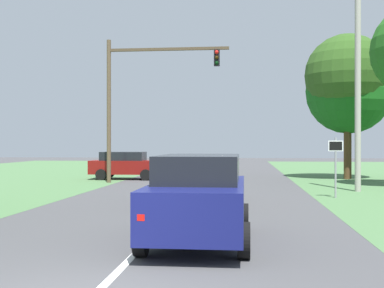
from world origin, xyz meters
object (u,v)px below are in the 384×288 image
(traffic_light, at_px, (138,89))
(oak_tree_right, at_px, (347,76))
(crossing_suv_far, at_px, (126,165))
(utility_pole_right, at_px, (358,88))
(extra_tree_2, at_px, (349,91))
(pickup_truck_lead, at_px, (197,178))
(red_suv_near, at_px, (199,196))
(keep_moving_sign, at_px, (336,159))

(traffic_light, distance_m, oak_tree_right, 13.21)
(crossing_suv_far, xyz_separation_m, utility_pole_right, (12.73, -6.72, 3.96))
(oak_tree_right, relative_size, extra_tree_2, 1.10)
(pickup_truck_lead, bearing_deg, extra_tree_2, 59.74)
(pickup_truck_lead, relative_size, traffic_light, 0.67)
(red_suv_near, xyz_separation_m, traffic_light, (-5.01, 16.69, 4.32))
(red_suv_near, height_order, keep_moving_sign, keep_moving_sign)
(oak_tree_right, distance_m, crossing_suv_far, 15.00)
(crossing_suv_far, relative_size, extra_tree_2, 0.54)
(pickup_truck_lead, bearing_deg, oak_tree_right, 59.51)
(crossing_suv_far, bearing_deg, pickup_truck_lead, -65.45)
(red_suv_near, distance_m, extra_tree_2, 23.22)
(keep_moving_sign, height_order, extra_tree_2, extra_tree_2)
(keep_moving_sign, bearing_deg, pickup_truck_lead, -153.44)
(keep_moving_sign, distance_m, utility_pole_right, 4.65)
(red_suv_near, relative_size, pickup_truck_lead, 0.90)
(red_suv_near, distance_m, crossing_suv_far, 20.49)
(pickup_truck_lead, bearing_deg, utility_pole_right, 38.87)
(pickup_truck_lead, relative_size, oak_tree_right, 0.60)
(red_suv_near, xyz_separation_m, utility_pole_right, (6.33, 12.75, 3.83))
(oak_tree_right, xyz_separation_m, extra_tree_2, (0.22, 0.51, -0.92))
(red_suv_near, relative_size, traffic_light, 0.60)
(red_suv_near, relative_size, keep_moving_sign, 1.96)
(utility_pole_right, bearing_deg, red_suv_near, -116.41)
(utility_pole_right, xyz_separation_m, extra_tree_2, (1.33, 8.69, 0.72))
(red_suv_near, xyz_separation_m, keep_moving_sign, (4.79, 9.82, 0.56))
(red_suv_near, height_order, pickup_truck_lead, red_suv_near)
(red_suv_near, xyz_separation_m, oak_tree_right, (7.44, 20.93, 5.47))
(oak_tree_right, relative_size, utility_pole_right, 0.94)
(pickup_truck_lead, distance_m, traffic_light, 11.43)
(red_suv_near, distance_m, traffic_light, 17.96)
(extra_tree_2, bearing_deg, red_suv_near, -109.67)
(crossing_suv_far, bearing_deg, keep_moving_sign, -40.76)
(red_suv_near, bearing_deg, utility_pole_right, 63.59)
(oak_tree_right, height_order, crossing_suv_far, oak_tree_right)
(keep_moving_sign, bearing_deg, crossing_suv_far, 139.24)
(pickup_truck_lead, relative_size, utility_pole_right, 0.56)
(traffic_light, height_order, crossing_suv_far, traffic_light)
(red_suv_near, height_order, extra_tree_2, extra_tree_2)
(pickup_truck_lead, xyz_separation_m, crossing_suv_far, (-5.67, 12.41, -0.05))
(traffic_light, relative_size, keep_moving_sign, 3.28)
(pickup_truck_lead, height_order, utility_pole_right, utility_pole_right)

